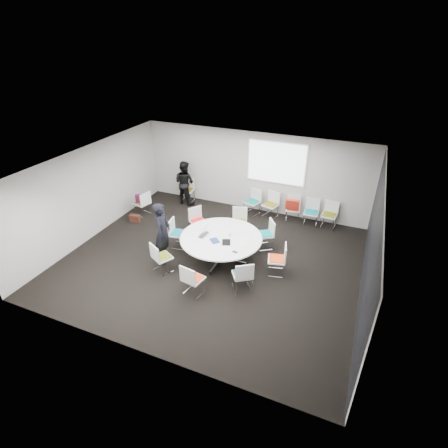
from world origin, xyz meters
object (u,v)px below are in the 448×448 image
at_px(chair_ring_f, 162,262).
at_px(maroon_bag, 142,198).
at_px(chair_ring_b, 265,239).
at_px(chair_back_c, 293,213).
at_px(chair_ring_e, 178,238).
at_px(chair_back_e, 328,220).
at_px(chair_ring_c, 239,227).
at_px(chair_ring_d, 198,226).
at_px(chair_ring_g, 193,284).
at_px(chair_ring_a, 277,265).
at_px(chair_spare_left, 143,208).
at_px(cup, 230,234).
at_px(chair_back_a, 252,206).
at_px(conference_table, 221,243).
at_px(person_back, 185,183).
at_px(chair_back_d, 311,217).
at_px(person_main, 163,232).
at_px(laptop, 205,235).
at_px(brown_bag, 135,218).
at_px(chair_person_back, 187,194).
at_px(chair_ring_h, 242,280).
at_px(chair_back_b, 270,209).

distance_m(chair_ring_f, maroon_bag, 3.50).
xyz_separation_m(chair_ring_b, chair_back_c, (0.38, 1.96, 0.00)).
relative_size(chair_ring_e, chair_back_e, 1.00).
distance_m(chair_ring_c, chair_ring_e, 1.95).
xyz_separation_m(chair_ring_d, chair_ring_g, (1.15, -2.61, 0.00)).
height_order(chair_ring_a, chair_ring_d, same).
xyz_separation_m(chair_ring_e, maroon_bag, (-2.15, 1.31, 0.34)).
relative_size(chair_ring_b, chair_spare_left, 1.00).
relative_size(chair_ring_e, chair_spare_left, 1.00).
bearing_deg(cup, chair_back_e, 50.65).
bearing_deg(chair_back_a, chair_ring_b, 138.72).
bearing_deg(chair_back_a, conference_table, 111.85).
relative_size(chair_ring_c, chair_back_a, 1.00).
height_order(chair_back_c, person_back, person_back).
height_order(chair_ring_f, chair_back_d, same).
bearing_deg(maroon_bag, person_main, -44.08).
bearing_deg(chair_back_d, chair_ring_e, 37.77).
bearing_deg(laptop, chair_back_a, -0.91).
bearing_deg(chair_ring_b, brown_bag, 57.33).
relative_size(chair_ring_c, person_back, 0.54).
height_order(chair_ring_e, person_main, person_main).
height_order(chair_back_d, chair_spare_left, same).
xyz_separation_m(chair_person_back, person_main, (1.19, -3.63, 0.60)).
bearing_deg(chair_back_c, maroon_bag, 9.10).
relative_size(chair_ring_f, chair_spare_left, 1.00).
distance_m(laptop, brown_bag, 3.34).
xyz_separation_m(chair_ring_a, person_main, (-3.10, -0.58, 0.60)).
height_order(conference_table, chair_ring_a, chair_ring_a).
height_order(chair_back_c, cup, chair_back_c).
distance_m(conference_table, chair_back_d, 3.58).
height_order(chair_ring_g, chair_back_d, same).
bearing_deg(chair_ring_g, chair_ring_d, 124.52).
xyz_separation_m(chair_ring_d, chair_back_a, (1.12, 2.00, 0.00)).
relative_size(laptop, maroon_bag, 0.92).
bearing_deg(person_back, laptop, 137.05).
bearing_deg(chair_back_e, chair_ring_h, 75.30).
bearing_deg(chair_ring_c, chair_back_c, -143.69).
relative_size(chair_back_d, person_main, 0.50).
bearing_deg(chair_ring_c, chair_ring_g, 76.76).
relative_size(chair_back_d, laptop, 2.39).
xyz_separation_m(chair_ring_g, chair_back_a, (-0.03, 4.61, 0.00)).
distance_m(chair_back_d, brown_bag, 5.90).
bearing_deg(person_back, chair_spare_left, 67.08).
bearing_deg(conference_table, maroon_bag, 158.21).
bearing_deg(chair_back_c, chair_back_b, -7.39).
relative_size(chair_spare_left, maroon_bag, 2.20).
xyz_separation_m(chair_ring_f, chair_back_e, (3.77, 4.15, 0.00)).
distance_m(chair_ring_f, chair_back_b, 4.50).
bearing_deg(chair_ring_e, person_back, -164.09).
relative_size(chair_back_e, laptop, 2.39).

